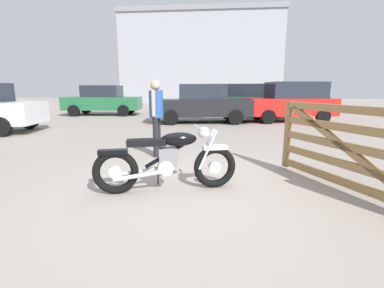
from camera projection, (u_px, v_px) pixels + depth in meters
The scene contains 10 objects.
ground_plane at pixel (187, 188), 4.08m from camera, with size 80.00×80.00×0.00m, color gray.
vintage_motorcycle at pixel (168, 161), 3.90m from camera, with size 2.03×0.77×0.94m.
timber_gate at pixel (364, 148), 3.56m from camera, with size 1.27×2.32×1.60m.
bystander at pixel (156, 110), 5.83m from camera, with size 0.30×0.46×1.66m.
white_estate_far at pixel (291, 101), 12.27m from camera, with size 4.11×2.28×1.78m.
dark_sedan_left at pixel (202, 104), 11.93m from camera, with size 4.40×2.38×1.67m.
red_hatchback_near at pixel (103, 100), 15.44m from camera, with size 4.36×2.26×1.67m.
blue_hatchback_right at pixel (293, 99), 17.85m from camera, with size 4.38×2.31×1.67m.
pale_sedan_back at pixel (236, 99), 14.97m from camera, with size 4.93×2.57×1.74m.
industrial_building at pixel (202, 61), 33.75m from camera, with size 17.94×11.71×9.89m.
Camera 1 is at (0.48, -3.84, 1.46)m, focal length 25.25 mm.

